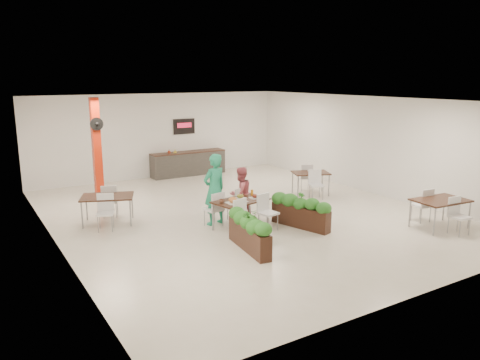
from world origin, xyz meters
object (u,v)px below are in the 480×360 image
(diner_man, at_px, (214,189))
(red_column, at_px, (97,148))
(planter_left, at_px, (249,229))
(side_table_a, at_px, (107,200))
(service_counter, at_px, (188,163))
(planter_right, at_px, (301,209))
(diner_woman, at_px, (241,194))
(side_table_b, at_px, (311,176))
(side_table_c, at_px, (440,204))
(main_table, at_px, (240,204))

(diner_man, bearing_deg, red_column, -77.24)
(planter_left, bearing_deg, side_table_a, 120.74)
(service_counter, bearing_deg, planter_right, -92.73)
(diner_woman, distance_m, side_table_b, 3.60)
(red_column, xyz_separation_m, side_table_c, (6.67, -7.53, -1.00))
(planter_right, height_order, side_table_c, side_table_c)
(planter_right, bearing_deg, service_counter, 87.27)
(planter_left, bearing_deg, diner_man, 83.40)
(main_table, bearing_deg, service_counter, 75.69)
(diner_woman, bearing_deg, side_table_a, -36.97)
(side_table_b, bearing_deg, diner_woman, -139.33)
(planter_left, bearing_deg, diner_woman, 63.30)
(side_table_a, xyz_separation_m, side_table_c, (7.17, -4.82, -0.00))
(diner_woman, bearing_deg, service_counter, -113.34)
(side_table_a, bearing_deg, planter_left, -37.21)
(main_table, xyz_separation_m, side_table_b, (3.82, 1.81, -0.01))
(service_counter, bearing_deg, diner_woman, -102.17)
(main_table, relative_size, side_table_b, 1.10)
(red_column, distance_m, diner_man, 4.69)
(diner_woman, bearing_deg, main_table, 46.94)
(red_column, xyz_separation_m, planter_left, (1.64, -6.31, -1.15))
(red_column, distance_m, side_table_b, 6.91)
(planter_left, xyz_separation_m, side_table_b, (4.45, 3.22, 0.13))
(planter_left, bearing_deg, red_column, 104.60)
(diner_woman, distance_m, planter_left, 2.32)
(diner_man, distance_m, side_table_b, 4.38)
(red_column, xyz_separation_m, side_table_a, (-0.50, -2.70, -1.00))
(side_table_b, bearing_deg, diner_man, -142.69)
(diner_man, distance_m, planter_left, 2.13)
(planter_right, xyz_separation_m, side_table_b, (2.46, 2.55, 0.14))
(main_table, distance_m, planter_right, 1.56)
(red_column, bearing_deg, diner_woman, -57.69)
(main_table, height_order, diner_woman, diner_woman)
(red_column, relative_size, planter_left, 1.78)
(planter_left, distance_m, side_table_c, 5.18)
(planter_right, height_order, side_table_b, side_table_b)
(planter_right, distance_m, side_table_a, 5.08)
(diner_woman, distance_m, planter_right, 1.71)
(side_table_b, bearing_deg, planter_right, -111.92)
(side_table_b, distance_m, side_table_c, 4.48)
(planter_left, relative_size, side_table_b, 1.08)
(main_table, relative_size, side_table_a, 1.10)
(red_column, distance_m, side_table_a, 2.93)
(diner_man, bearing_deg, service_counter, -120.29)
(diner_man, bearing_deg, side_table_a, -44.03)
(service_counter, height_order, side_table_b, service_counter)
(main_table, bearing_deg, side_table_a, 141.64)
(planter_left, bearing_deg, planter_right, 18.52)
(service_counter, relative_size, planter_left, 1.67)
(main_table, height_order, planter_right, main_table)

